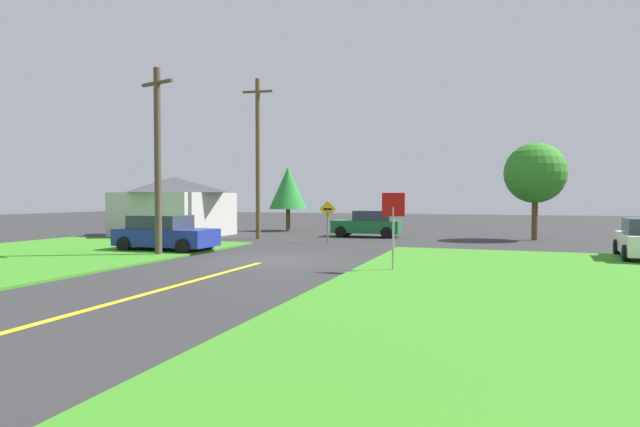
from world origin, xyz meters
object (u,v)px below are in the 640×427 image
object	(u,v)px
car_approaching_junction	(368,224)
pine_tree_center	(288,188)
barn	(173,206)
utility_pole_mid	(258,157)
oak_tree_left	(535,173)
utility_pole_near	(158,159)
stop_sign	(393,216)
direction_sign	(328,217)
parked_car_near_building	(165,233)

from	to	relation	value
car_approaching_junction	pine_tree_center	bearing A→B (deg)	-30.25
car_approaching_junction	barn	size ratio (longest dim) A/B	0.63
car_approaching_junction	utility_pole_mid	bearing A→B (deg)	30.29
utility_pole_mid	oak_tree_left	distance (m)	15.91
barn	utility_pole_near	bearing A→B (deg)	-57.59
stop_sign	direction_sign	distance (m)	10.91
barn	pine_tree_center	bearing A→B (deg)	52.46
utility_pole_near	barn	size ratio (longest dim) A/B	1.17
parked_car_near_building	barn	size ratio (longest dim) A/B	0.69
utility_pole_near	direction_sign	bearing A→B (deg)	60.11
utility_pole_near	direction_sign	distance (m)	9.73
parked_car_near_building	utility_pole_mid	xyz separation A→B (m)	(0.86, 7.72, 4.01)
direction_sign	utility_pole_mid	bearing A→B (deg)	165.98
pine_tree_center	stop_sign	bearing A→B (deg)	-58.05
parked_car_near_building	utility_pole_mid	distance (m)	8.74
car_approaching_junction	direction_sign	world-z (taller)	direction_sign
car_approaching_junction	oak_tree_left	bearing A→B (deg)	-176.92
utility_pole_mid	pine_tree_center	bearing A→B (deg)	99.13
stop_sign	barn	bearing A→B (deg)	-28.55
stop_sign	pine_tree_center	bearing A→B (deg)	-51.92
stop_sign	direction_sign	size ratio (longest dim) A/B	1.13
utility_pole_mid	oak_tree_left	bearing A→B (deg)	15.93
utility_pole_near	utility_pole_mid	bearing A→B (deg)	90.06
parked_car_near_building	utility_pole_mid	bearing A→B (deg)	84.44
parked_car_near_building	utility_pole_near	xyz separation A→B (m)	(0.87, -1.59, 3.19)
direction_sign	oak_tree_left	distance (m)	12.18
oak_tree_left	barn	distance (m)	21.99
car_approaching_junction	utility_pole_mid	xyz separation A→B (m)	(-5.74, -3.58, 4.01)
stop_sign	direction_sign	world-z (taller)	stop_sign
direction_sign	pine_tree_center	xyz separation A→B (m)	(-5.87, 8.53, 1.73)
stop_sign	utility_pole_near	distance (m)	10.37
barn	oak_tree_left	bearing A→B (deg)	9.69
parked_car_near_building	oak_tree_left	distance (m)	20.37
utility_pole_mid	oak_tree_left	world-z (taller)	utility_pole_mid
stop_sign	utility_pole_near	xyz separation A→B (m)	(-10.04, 1.36, 2.19)
barn	stop_sign	bearing A→B (deg)	-34.69
stop_sign	oak_tree_left	bearing A→B (deg)	-103.01
utility_pole_near	direction_sign	xyz separation A→B (m)	(4.68, 8.13, -2.60)
parked_car_near_building	oak_tree_left	world-z (taller)	oak_tree_left
car_approaching_junction	direction_sign	distance (m)	4.90
direction_sign	stop_sign	bearing A→B (deg)	-60.51
utility_pole_mid	pine_tree_center	xyz separation A→B (m)	(-1.18, 7.36, -1.69)
utility_pole_mid	barn	world-z (taller)	utility_pole_mid
parked_car_near_building	utility_pole_near	size ratio (longest dim) A/B	0.59
stop_sign	utility_pole_mid	bearing A→B (deg)	-40.55
car_approaching_junction	utility_pole_near	xyz separation A→B (m)	(-5.73, -12.88, 3.19)
parked_car_near_building	direction_sign	size ratio (longest dim) A/B	2.02
utility_pole_mid	direction_sign	distance (m)	5.92
utility_pole_mid	direction_sign	size ratio (longest dim) A/B	4.14
direction_sign	utility_pole_near	bearing A→B (deg)	-119.89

